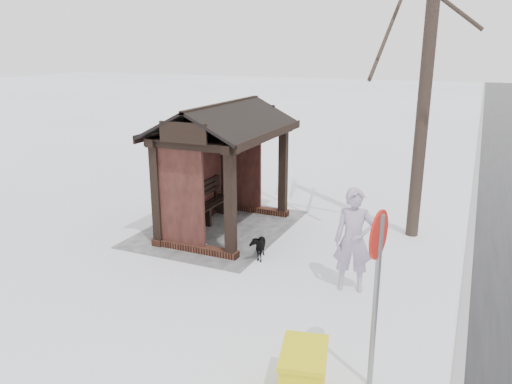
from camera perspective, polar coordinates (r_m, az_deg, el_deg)
ground at (r=12.27m, az=-3.45°, el=-4.30°), size 120.00×120.00×0.00m
kerb at (r=11.04m, az=23.07°, el=-8.02°), size 120.00×0.15×0.06m
trampled_patch at (r=12.36m, az=-4.27°, el=-4.13°), size 4.20×3.20×0.02m
bus_shelter at (r=11.76m, az=-4.31°, el=5.74°), size 3.60×2.40×3.09m
pedestrian at (r=9.17m, az=11.09°, el=-5.43°), size 0.61×0.79×1.93m
dog at (r=10.56m, az=0.22°, el=-6.15°), size 0.73×0.50×0.56m
grit_bin at (r=6.77m, az=5.44°, el=-19.81°), size 0.95×0.75×0.65m
road_sign at (r=6.37m, az=13.66°, el=-7.93°), size 0.62×0.13×2.43m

